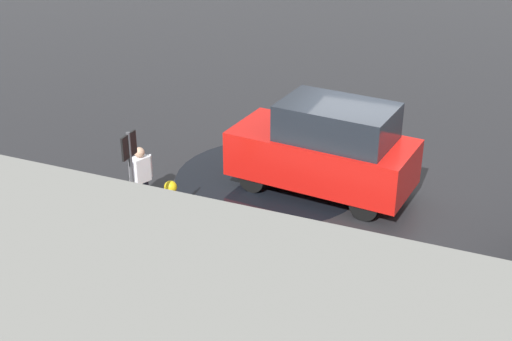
{
  "coord_description": "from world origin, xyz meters",
  "views": [
    {
      "loc": [
        -3.29,
        13.49,
        7.3
      ],
      "look_at": [
        1.76,
        1.57,
        0.9
      ],
      "focal_mm": 50.0,
      "sensor_mm": 36.0,
      "label": 1
    }
  ],
  "objects_px": {
    "pedestrian": "(141,171)",
    "fire_hydrant": "(171,199)",
    "moving_hatchback": "(326,148)",
    "sign_post": "(131,175)"
  },
  "relations": [
    {
      "from": "moving_hatchback",
      "to": "pedestrian",
      "type": "bearing_deg",
      "value": 28.57
    },
    {
      "from": "moving_hatchback",
      "to": "fire_hydrant",
      "type": "relative_size",
      "value": 5.04
    },
    {
      "from": "pedestrian",
      "to": "sign_post",
      "type": "xyz_separation_m",
      "value": [
        -0.93,
        1.73,
        0.9
      ]
    },
    {
      "from": "moving_hatchback",
      "to": "sign_post",
      "type": "distance_m",
      "value": 4.43
    },
    {
      "from": "fire_hydrant",
      "to": "sign_post",
      "type": "xyz_separation_m",
      "value": [
        -0.01,
        1.35,
        1.18
      ]
    },
    {
      "from": "moving_hatchback",
      "to": "sign_post",
      "type": "xyz_separation_m",
      "value": [
        2.51,
        3.61,
        0.55
      ]
    },
    {
      "from": "moving_hatchback",
      "to": "fire_hydrant",
      "type": "height_order",
      "value": "moving_hatchback"
    },
    {
      "from": "pedestrian",
      "to": "fire_hydrant",
      "type": "bearing_deg",
      "value": 157.63
    },
    {
      "from": "moving_hatchback",
      "to": "sign_post",
      "type": "relative_size",
      "value": 1.69
    },
    {
      "from": "moving_hatchback",
      "to": "pedestrian",
      "type": "distance_m",
      "value": 3.93
    }
  ]
}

